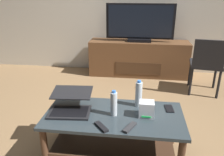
# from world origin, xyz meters

# --- Properties ---
(ground_plane) EXTENTS (7.68, 7.68, 0.00)m
(ground_plane) POSITION_xyz_m (0.00, 0.00, 0.00)
(ground_plane) COLOR olive
(coffee_table) EXTENTS (1.24, 0.61, 0.45)m
(coffee_table) POSITION_xyz_m (0.13, -0.27, 0.31)
(coffee_table) COLOR #2D383D
(coffee_table) RESTS_ON ground
(media_cabinet) EXTENTS (1.74, 0.44, 0.63)m
(media_cabinet) POSITION_xyz_m (0.32, 1.96, 0.31)
(media_cabinet) COLOR brown
(media_cabinet) RESTS_ON ground
(television) EXTENTS (1.16, 0.20, 0.64)m
(television) POSITION_xyz_m (0.32, 1.94, 0.93)
(television) COLOR black
(television) RESTS_ON media_cabinet
(dining_chair) EXTENTS (0.50, 0.50, 0.85)m
(dining_chair) POSITION_xyz_m (1.31, 1.27, 0.49)
(dining_chair) COLOR black
(dining_chair) RESTS_ON ground
(laptop) EXTENTS (0.40, 0.42, 0.16)m
(laptop) POSITION_xyz_m (-0.27, -0.24, 0.51)
(laptop) COLOR black
(laptop) RESTS_ON coffee_table
(router_box) EXTENTS (0.13, 0.11, 0.14)m
(router_box) POSITION_xyz_m (0.42, -0.26, 0.52)
(router_box) COLOR silver
(router_box) RESTS_ON coffee_table
(water_bottle_near) EXTENTS (0.06, 0.06, 0.24)m
(water_bottle_near) POSITION_xyz_m (0.13, -0.28, 0.56)
(water_bottle_near) COLOR silver
(water_bottle_near) RESTS_ON coffee_table
(water_bottle_far) EXTENTS (0.06, 0.06, 0.26)m
(water_bottle_far) POSITION_xyz_m (0.35, -0.08, 0.57)
(water_bottle_far) COLOR silver
(water_bottle_far) RESTS_ON coffee_table
(cell_phone) EXTENTS (0.08, 0.15, 0.01)m
(cell_phone) POSITION_xyz_m (0.64, -0.11, 0.45)
(cell_phone) COLOR black
(cell_phone) RESTS_ON coffee_table
(tv_remote) EXTENTS (0.14, 0.15, 0.02)m
(tv_remote) POSITION_xyz_m (0.06, -0.49, 0.46)
(tv_remote) COLOR black
(tv_remote) RESTS_ON coffee_table
(soundbar_remote) EXTENTS (0.11, 0.16, 0.02)m
(soundbar_remote) POSITION_xyz_m (0.29, -0.47, 0.46)
(soundbar_remote) COLOR #2D2D30
(soundbar_remote) RESTS_ON coffee_table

